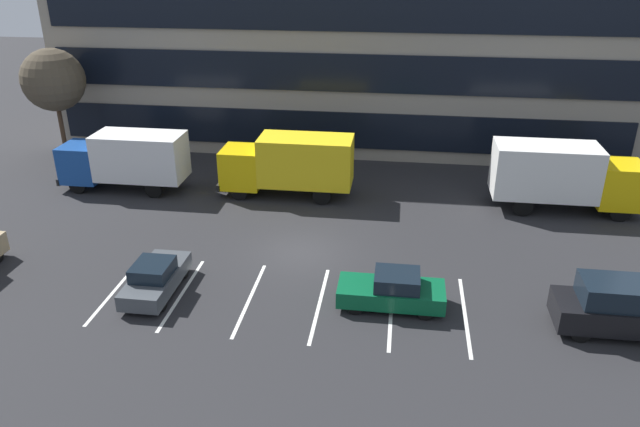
# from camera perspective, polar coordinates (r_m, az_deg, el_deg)

# --- Properties ---
(ground_plane) EXTENTS (120.00, 120.00, 0.00)m
(ground_plane) POSITION_cam_1_polar(r_m,az_deg,el_deg) (27.67, -1.74, -3.64)
(ground_plane) COLOR #262628
(office_building) EXTENTS (37.67, 10.19, 14.40)m
(office_building) POSITION_cam_1_polar(r_m,az_deg,el_deg) (42.60, 2.28, 16.59)
(office_building) COLOR gray
(office_building) RESTS_ON ground_plane
(lot_markings) EXTENTS (14.14, 5.40, 0.01)m
(lot_markings) POSITION_cam_1_polar(r_m,az_deg,el_deg) (24.12, -3.39, -8.27)
(lot_markings) COLOR silver
(lot_markings) RESTS_ON ground_plane
(box_truck_yellow) EXTENTS (7.57, 2.51, 3.51)m
(box_truck_yellow) POSITION_cam_1_polar(r_m,az_deg,el_deg) (33.62, 21.99, 3.43)
(box_truck_yellow) COLOR yellow
(box_truck_yellow) RESTS_ON ground_plane
(box_truck_yellow_all) EXTENTS (7.30, 2.42, 3.38)m
(box_truck_yellow_all) POSITION_cam_1_polar(r_m,az_deg,el_deg) (33.09, -2.91, 4.79)
(box_truck_yellow_all) COLOR yellow
(box_truck_yellow_all) RESTS_ON ground_plane
(box_truck_blue) EXTENTS (7.11, 2.35, 3.30)m
(box_truck_blue) POSITION_cam_1_polar(r_m,az_deg,el_deg) (35.62, -17.86, 4.98)
(box_truck_blue) COLOR #194799
(box_truck_blue) RESTS_ON ground_plane
(sedan_charcoal) EXTENTS (1.64, 3.92, 1.41)m
(sedan_charcoal) POSITION_cam_1_polar(r_m,az_deg,el_deg) (25.21, -15.26, -5.87)
(sedan_charcoal) COLOR #474C51
(sedan_charcoal) RESTS_ON ground_plane
(sedan_forest) EXTENTS (4.11, 1.72, 1.47)m
(sedan_forest) POSITION_cam_1_polar(r_m,az_deg,el_deg) (23.61, 6.84, -7.23)
(sedan_forest) COLOR #0C5933
(sedan_forest) RESTS_ON ground_plane
(suv_black) EXTENTS (4.50, 1.91, 2.04)m
(suv_black) POSITION_cam_1_polar(r_m,az_deg,el_deg) (24.38, 26.29, -7.98)
(suv_black) COLOR black
(suv_black) RESTS_ON ground_plane
(bare_tree) EXTENTS (3.80, 3.80, 7.12)m
(bare_tree) POSITION_cam_1_polar(r_m,az_deg,el_deg) (41.04, -23.87, 11.44)
(bare_tree) COLOR #473323
(bare_tree) RESTS_ON ground_plane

